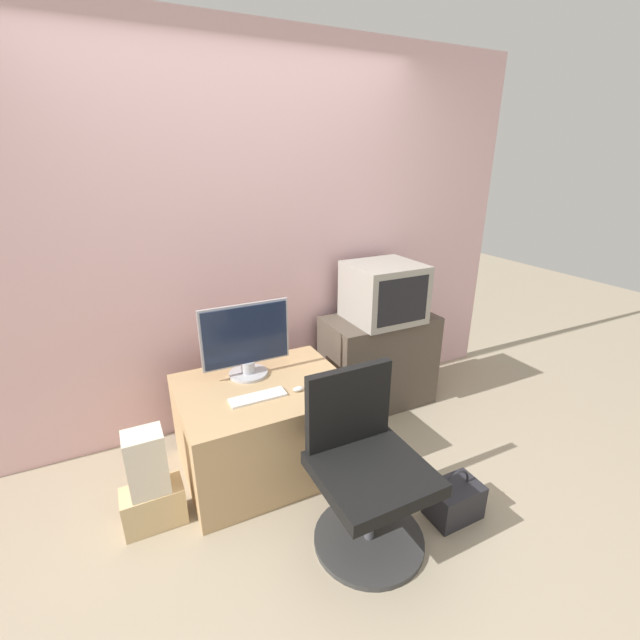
# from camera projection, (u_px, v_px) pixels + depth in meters

# --- Properties ---
(ground_plane) EXTENTS (12.00, 12.00, 0.00)m
(ground_plane) POSITION_uv_depth(u_px,v_px,m) (333.00, 536.00, 2.22)
(ground_plane) COLOR tan
(wall_back) EXTENTS (4.40, 0.05, 2.60)m
(wall_back) POSITION_uv_depth(u_px,v_px,m) (242.00, 243.00, 2.86)
(wall_back) COLOR beige
(wall_back) RESTS_ON ground_plane
(desk) EXTENTS (0.99, 0.79, 0.57)m
(desk) POSITION_uv_depth(u_px,v_px,m) (265.00, 425.00, 2.65)
(desk) COLOR tan
(desk) RESTS_ON ground_plane
(side_stand) EXTENTS (0.84, 0.46, 0.72)m
(side_stand) POSITION_uv_depth(u_px,v_px,m) (378.00, 361.00, 3.32)
(side_stand) COLOR #4C4238
(side_stand) RESTS_ON ground_plane
(main_monitor) EXTENTS (0.55, 0.24, 0.47)m
(main_monitor) POSITION_uv_depth(u_px,v_px,m) (246.00, 341.00, 2.59)
(main_monitor) COLOR #B2B2B7
(main_monitor) RESTS_ON desk
(keyboard) EXTENTS (0.32, 0.10, 0.01)m
(keyboard) POSITION_uv_depth(u_px,v_px,m) (258.00, 397.00, 2.41)
(keyboard) COLOR white
(keyboard) RESTS_ON desk
(mouse) EXTENTS (0.07, 0.04, 0.03)m
(mouse) POSITION_uv_depth(u_px,v_px,m) (298.00, 389.00, 2.48)
(mouse) COLOR silver
(mouse) RESTS_ON desk
(crt_tv) EXTENTS (0.50, 0.47, 0.42)m
(crt_tv) POSITION_uv_depth(u_px,v_px,m) (384.00, 292.00, 3.09)
(crt_tv) COLOR gray
(crt_tv) RESTS_ON side_stand
(office_chair) EXTENTS (0.56, 0.56, 0.89)m
(office_chair) POSITION_uv_depth(u_px,v_px,m) (365.00, 473.00, 2.10)
(office_chair) COLOR #333333
(office_chair) RESTS_ON ground_plane
(cardboard_box_lower) EXTENTS (0.31, 0.17, 0.22)m
(cardboard_box_lower) POSITION_uv_depth(u_px,v_px,m) (154.00, 506.00, 2.27)
(cardboard_box_lower) COLOR #D1B27F
(cardboard_box_lower) RESTS_ON ground_plane
(cardboard_box_upper) EXTENTS (0.19, 0.16, 0.34)m
(cardboard_box_upper) POSITION_uv_depth(u_px,v_px,m) (146.00, 462.00, 2.17)
(cardboard_box_upper) COLOR beige
(cardboard_box_upper) RESTS_ON cardboard_box_lower
(handbag) EXTENTS (0.28, 0.19, 0.30)m
(handbag) POSITION_uv_depth(u_px,v_px,m) (454.00, 500.00, 2.31)
(handbag) COLOR #232328
(handbag) RESTS_ON ground_plane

